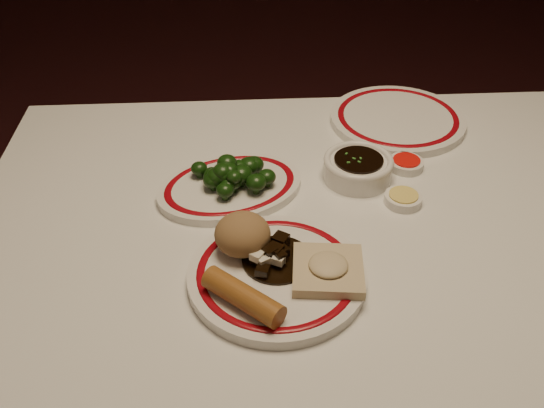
{
  "coord_description": "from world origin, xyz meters",
  "views": [
    {
      "loc": [
        -0.14,
        -0.75,
        1.38
      ],
      "look_at": [
        -0.1,
        0.0,
        0.8
      ],
      "focal_mm": 40.0,
      "sensor_mm": 36.0,
      "label": 1
    }
  ],
  "objects_px": {
    "dining_table": "(328,268)",
    "soy_bowl": "(358,169)",
    "broccoli_plate": "(230,187)",
    "broccoli_pile": "(232,174)",
    "stirfry_heap": "(273,255)",
    "main_plate": "(277,275)",
    "rice_mound": "(243,234)",
    "fried_wonton": "(328,269)",
    "spring_roll": "(243,296)"
  },
  "relations": [
    {
      "from": "stirfry_heap",
      "to": "broccoli_pile",
      "type": "distance_m",
      "value": 0.21
    },
    {
      "from": "spring_roll",
      "to": "broccoli_pile",
      "type": "distance_m",
      "value": 0.29
    },
    {
      "from": "main_plate",
      "to": "soy_bowl",
      "type": "relative_size",
      "value": 2.27
    },
    {
      "from": "broccoli_plate",
      "to": "fried_wonton",
      "type": "bearing_deg",
      "value": -59.36
    },
    {
      "from": "fried_wonton",
      "to": "broccoli_pile",
      "type": "xyz_separation_m",
      "value": [
        -0.14,
        0.23,
        0.01
      ]
    },
    {
      "from": "broccoli_plate",
      "to": "broccoli_pile",
      "type": "xyz_separation_m",
      "value": [
        0.0,
        -0.0,
        0.03
      ]
    },
    {
      "from": "dining_table",
      "to": "broccoli_plate",
      "type": "xyz_separation_m",
      "value": [
        -0.16,
        0.11,
        0.1
      ]
    },
    {
      "from": "stirfry_heap",
      "to": "dining_table",
      "type": "bearing_deg",
      "value": 43.03
    },
    {
      "from": "rice_mound",
      "to": "soy_bowl",
      "type": "distance_m",
      "value": 0.29
    },
    {
      "from": "main_plate",
      "to": "spring_roll",
      "type": "xyz_separation_m",
      "value": [
        -0.05,
        -0.06,
        0.02
      ]
    },
    {
      "from": "fried_wonton",
      "to": "stirfry_heap",
      "type": "height_order",
      "value": "stirfry_heap"
    },
    {
      "from": "fried_wonton",
      "to": "broccoli_plate",
      "type": "height_order",
      "value": "fried_wonton"
    },
    {
      "from": "rice_mound",
      "to": "broccoli_plate",
      "type": "height_order",
      "value": "rice_mound"
    },
    {
      "from": "dining_table",
      "to": "broccoli_pile",
      "type": "xyz_separation_m",
      "value": [
        -0.16,
        0.11,
        0.13
      ]
    },
    {
      "from": "dining_table",
      "to": "soy_bowl",
      "type": "distance_m",
      "value": 0.19
    },
    {
      "from": "dining_table",
      "to": "main_plate",
      "type": "relative_size",
      "value": 4.32
    },
    {
      "from": "fried_wonton",
      "to": "soy_bowl",
      "type": "distance_m",
      "value": 0.28
    },
    {
      "from": "broccoli_plate",
      "to": "soy_bowl",
      "type": "bearing_deg",
      "value": 6.57
    },
    {
      "from": "main_plate",
      "to": "soy_bowl",
      "type": "height_order",
      "value": "soy_bowl"
    },
    {
      "from": "main_plate",
      "to": "broccoli_pile",
      "type": "bearing_deg",
      "value": 105.76
    },
    {
      "from": "dining_table",
      "to": "broccoli_plate",
      "type": "bearing_deg",
      "value": 146.18
    },
    {
      "from": "rice_mound",
      "to": "soy_bowl",
      "type": "bearing_deg",
      "value": 43.84
    },
    {
      "from": "rice_mound",
      "to": "spring_roll",
      "type": "bearing_deg",
      "value": -90.97
    },
    {
      "from": "rice_mound",
      "to": "soy_bowl",
      "type": "height_order",
      "value": "rice_mound"
    },
    {
      "from": "stirfry_heap",
      "to": "broccoli_plate",
      "type": "xyz_separation_m",
      "value": [
        -0.06,
        0.2,
        -0.02
      ]
    },
    {
      "from": "rice_mound",
      "to": "broccoli_pile",
      "type": "xyz_separation_m",
      "value": [
        -0.01,
        0.17,
        -0.01
      ]
    },
    {
      "from": "fried_wonton",
      "to": "soy_bowl",
      "type": "bearing_deg",
      "value": 71.24
    },
    {
      "from": "main_plate",
      "to": "soy_bowl",
      "type": "xyz_separation_m",
      "value": [
        0.16,
        0.25,
        0.01
      ]
    },
    {
      "from": "fried_wonton",
      "to": "broccoli_plate",
      "type": "relative_size",
      "value": 0.36
    },
    {
      "from": "dining_table",
      "to": "stirfry_heap",
      "type": "height_order",
      "value": "stirfry_heap"
    },
    {
      "from": "spring_roll",
      "to": "broccoli_plate",
      "type": "relative_size",
      "value": 0.4
    },
    {
      "from": "fried_wonton",
      "to": "soy_bowl",
      "type": "height_order",
      "value": "fried_wonton"
    },
    {
      "from": "main_plate",
      "to": "broccoli_plate",
      "type": "distance_m",
      "value": 0.24
    },
    {
      "from": "spring_roll",
      "to": "main_plate",
      "type": "bearing_deg",
      "value": 3.59
    },
    {
      "from": "dining_table",
      "to": "main_plate",
      "type": "height_order",
      "value": "main_plate"
    },
    {
      "from": "dining_table",
      "to": "broccoli_pile",
      "type": "bearing_deg",
      "value": 146.32
    },
    {
      "from": "dining_table",
      "to": "broccoli_pile",
      "type": "relative_size",
      "value": 8.08
    },
    {
      "from": "dining_table",
      "to": "stirfry_heap",
      "type": "relative_size",
      "value": 11.36
    },
    {
      "from": "spring_roll",
      "to": "soy_bowl",
      "type": "xyz_separation_m",
      "value": [
        0.21,
        0.32,
        -0.01
      ]
    },
    {
      "from": "rice_mound",
      "to": "broccoli_pile",
      "type": "bearing_deg",
      "value": 94.96
    },
    {
      "from": "dining_table",
      "to": "spring_roll",
      "type": "distance_m",
      "value": 0.26
    },
    {
      "from": "dining_table",
      "to": "stirfry_heap",
      "type": "bearing_deg",
      "value": -136.97
    },
    {
      "from": "soy_bowl",
      "to": "dining_table",
      "type": "bearing_deg",
      "value": -115.94
    },
    {
      "from": "dining_table",
      "to": "soy_bowl",
      "type": "bearing_deg",
      "value": 64.06
    },
    {
      "from": "broccoli_pile",
      "to": "fried_wonton",
      "type": "bearing_deg",
      "value": -59.78
    },
    {
      "from": "main_plate",
      "to": "stirfry_heap",
      "type": "height_order",
      "value": "stirfry_heap"
    },
    {
      "from": "rice_mound",
      "to": "broccoli_plate",
      "type": "relative_size",
      "value": 0.27
    },
    {
      "from": "spring_roll",
      "to": "broccoli_plate",
      "type": "height_order",
      "value": "spring_roll"
    },
    {
      "from": "broccoli_plate",
      "to": "dining_table",
      "type": "bearing_deg",
      "value": -33.82
    },
    {
      "from": "broccoli_plate",
      "to": "soy_bowl",
      "type": "xyz_separation_m",
      "value": [
        0.23,
        0.03,
        0.01
      ]
    }
  ]
}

